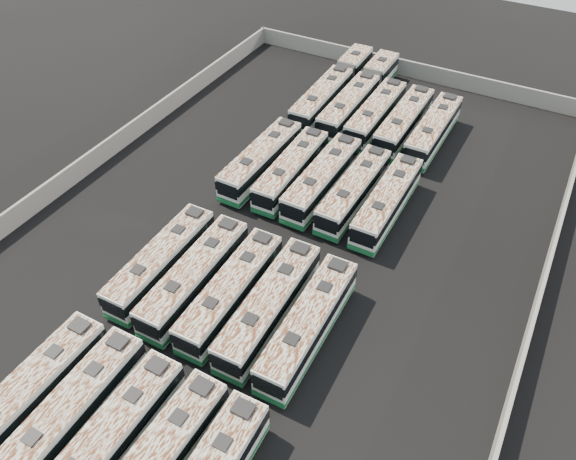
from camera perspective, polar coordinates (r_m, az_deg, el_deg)
The scene contains 20 objects.
ground at distance 51.06m, azimuth -1.47°, elevation -1.35°, with size 140.00×140.00×0.00m, color black.
perimeter_wall at distance 50.30m, azimuth -1.49°, elevation -0.45°, with size 45.20×73.20×2.20m.
bus_front_far_left at distance 42.95m, azimuth -24.73°, elevation -14.89°, with size 2.65×12.37×3.48m.
bus_front_left at distance 41.09m, azimuth -21.24°, elevation -16.99°, with size 2.80×12.46×3.50m.
bus_front_center at distance 39.30m, azimuth -17.73°, elevation -19.78°, with size 2.68×12.41×3.50m.
bus_midfront_far_left at distance 48.13m, azimuth -12.72°, elevation -3.13°, with size 2.71×12.23×3.44m.
bus_midfront_left at distance 46.32m, azimuth -9.44°, elevation -4.70°, with size 2.84×12.58×3.53m.
bus_midfront_center at distance 44.88m, azimuth -5.82°, elevation -6.26°, with size 2.82×12.41×3.49m.
bus_midfront_right at distance 43.64m, azimuth -1.93°, elevation -7.75°, with size 2.96×12.81×3.60m.
bus_midfront_far_right at distance 42.57m, azimuth 2.07°, elevation -9.58°, with size 2.87×12.60×3.54m.
bus_midback_far_left at distance 57.99m, azimuth -2.75°, elevation 7.12°, with size 2.83×12.58×3.54m.
bus_midback_left at distance 56.65m, azimuth 0.33°, elevation 6.14°, with size 2.83×12.22×3.43m.
bus_midback_center at distance 55.45m, azimuth 3.50°, elevation 5.20°, with size 2.84×12.64×3.55m.
bus_midback_right at distance 54.37m, azimuth 6.71°, elevation 4.00°, with size 2.78×12.23×3.43m.
bus_midback_far_right at distance 53.49m, azimuth 10.04°, elevation 2.85°, with size 2.63×12.32×3.47m.
bus_back_far_left at distance 71.16m, azimuth 4.62°, elevation 14.27°, with size 3.05×19.53×3.53m.
bus_back_left at distance 69.98m, azimuth 7.30°, elevation 13.54°, with size 2.76×19.47×3.53m.
bus_back_center at distance 66.21m, azimuth 8.89°, elevation 11.56°, with size 2.67×12.52×3.53m.
bus_back_right at distance 65.35m, azimuth 11.68°, elevation 10.72°, with size 2.73×12.52×3.53m.
bus_back_far_right at distance 64.62m, azimuth 14.51°, elevation 9.79°, with size 2.73×12.44×3.50m.
Camera 1 is at (18.71, -31.65, 35.42)m, focal length 35.00 mm.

